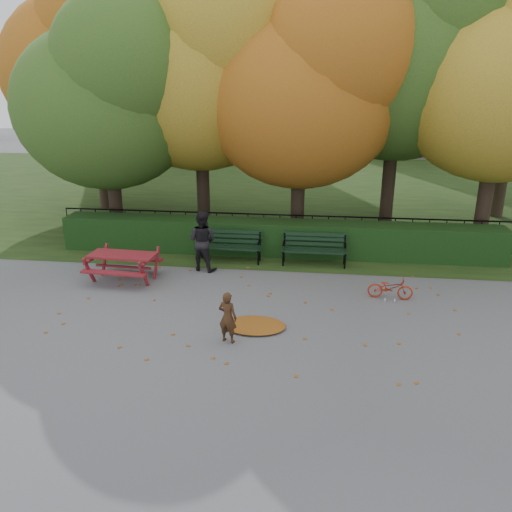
# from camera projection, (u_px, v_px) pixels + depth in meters

# --- Properties ---
(ground) EXTENTS (90.00, 90.00, 0.00)m
(ground) POSITION_uv_depth(u_px,v_px,m) (260.00, 320.00, 10.79)
(ground) COLOR slate
(ground) RESTS_ON ground
(grass_strip) EXTENTS (90.00, 90.00, 0.00)m
(grass_strip) POSITION_uv_depth(u_px,v_px,m) (294.00, 190.00, 23.92)
(grass_strip) COLOR #1D3313
(grass_strip) RESTS_ON ground
(building_left) EXTENTS (10.00, 7.00, 15.00)m
(building_left) POSITION_uv_depth(u_px,v_px,m) (173.00, 42.00, 33.76)
(building_left) COLOR #B2A38D
(building_left) RESTS_ON ground
(building_right) EXTENTS (9.00, 6.00, 12.00)m
(building_right) POSITION_uv_depth(u_px,v_px,m) (423.00, 66.00, 34.15)
(building_right) COLOR #B2A38D
(building_right) RESTS_ON ground
(hedge) EXTENTS (13.00, 0.90, 1.00)m
(hedge) POSITION_uv_depth(u_px,v_px,m) (278.00, 238.00, 14.85)
(hedge) COLOR black
(hedge) RESTS_ON ground
(iron_fence) EXTENTS (14.00, 0.04, 1.02)m
(iron_fence) POSITION_uv_depth(u_px,v_px,m) (280.00, 229.00, 15.59)
(iron_fence) COLOR black
(iron_fence) RESTS_ON ground
(tree_a) EXTENTS (5.88, 5.60, 7.48)m
(tree_a) POSITION_uv_depth(u_px,v_px,m) (112.00, 95.00, 15.14)
(tree_a) COLOR black
(tree_a) RESTS_ON ground
(tree_b) EXTENTS (6.72, 6.40, 8.79)m
(tree_b) POSITION_uv_depth(u_px,v_px,m) (208.00, 65.00, 15.63)
(tree_b) COLOR black
(tree_b) RESTS_ON ground
(tree_c) EXTENTS (6.30, 6.00, 8.00)m
(tree_c) POSITION_uv_depth(u_px,v_px,m) (312.00, 84.00, 14.70)
(tree_c) COLOR black
(tree_c) RESTS_ON ground
(tree_d) EXTENTS (7.14, 6.80, 9.58)m
(tree_d) POSITION_uv_depth(u_px,v_px,m) (415.00, 44.00, 15.16)
(tree_d) COLOR black
(tree_d) RESTS_ON ground
(tree_f) EXTENTS (6.93, 6.60, 9.19)m
(tree_f) POSITION_uv_depth(u_px,v_px,m) (98.00, 59.00, 18.42)
(tree_f) COLOR black
(tree_f) RESTS_ON ground
(bench_left) EXTENTS (1.80, 0.57, 0.88)m
(bench_left) POSITION_uv_depth(u_px,v_px,m) (230.00, 243.00, 14.24)
(bench_left) COLOR black
(bench_left) RESTS_ON ground
(bench_right) EXTENTS (1.80, 0.57, 0.88)m
(bench_right) POSITION_uv_depth(u_px,v_px,m) (314.00, 247.00, 13.96)
(bench_right) COLOR black
(bench_right) RESTS_ON ground
(picnic_table) EXTENTS (1.77, 1.46, 0.82)m
(picnic_table) POSITION_uv_depth(u_px,v_px,m) (123.00, 260.00, 12.79)
(picnic_table) COLOR maroon
(picnic_table) RESTS_ON ground
(leaf_pile) EXTENTS (1.48, 1.16, 0.09)m
(leaf_pile) POSITION_uv_depth(u_px,v_px,m) (254.00, 325.00, 10.46)
(leaf_pile) COLOR maroon
(leaf_pile) RESTS_ON ground
(leaf_scatter) EXTENTS (9.00, 5.70, 0.01)m
(leaf_scatter) POSITION_uv_depth(u_px,v_px,m) (262.00, 314.00, 11.07)
(leaf_scatter) COLOR maroon
(leaf_scatter) RESTS_ON ground
(child) EXTENTS (0.44, 0.35, 1.06)m
(child) POSITION_uv_depth(u_px,v_px,m) (228.00, 317.00, 9.73)
(child) COLOR #3F2614
(child) RESTS_ON ground
(adult) EXTENTS (0.95, 0.83, 1.66)m
(adult) POSITION_uv_depth(u_px,v_px,m) (202.00, 241.00, 13.46)
(adult) COLOR black
(adult) RESTS_ON ground
(bicycle) EXTENTS (1.07, 0.45, 0.55)m
(bicycle) POSITION_uv_depth(u_px,v_px,m) (390.00, 288.00, 11.79)
(bicycle) COLOR #AD260F
(bicycle) RESTS_ON ground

